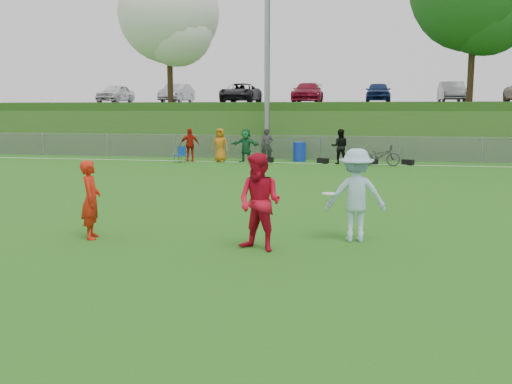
% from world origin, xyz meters
% --- Properties ---
extents(ground, '(120.00, 120.00, 0.00)m').
position_xyz_m(ground, '(0.00, 0.00, 0.00)').
color(ground, '#246916').
rests_on(ground, ground).
extents(sideline_far, '(60.00, 0.10, 0.01)m').
position_xyz_m(sideline_far, '(0.00, 18.00, 0.01)').
color(sideline_far, white).
rests_on(sideline_far, ground).
extents(fence, '(58.00, 0.06, 1.30)m').
position_xyz_m(fence, '(0.00, 20.00, 0.65)').
color(fence, gray).
rests_on(fence, ground).
extents(light_pole, '(1.20, 0.40, 12.15)m').
position_xyz_m(light_pole, '(-3.00, 20.80, 6.71)').
color(light_pole, gray).
rests_on(light_pole, ground).
extents(berm, '(120.00, 18.00, 3.00)m').
position_xyz_m(berm, '(0.00, 31.00, 1.50)').
color(berm, '#2D4F16').
rests_on(berm, ground).
extents(parking_lot, '(120.00, 12.00, 0.10)m').
position_xyz_m(parking_lot, '(0.00, 33.00, 3.05)').
color(parking_lot, black).
rests_on(parking_lot, berm).
extents(tree_white_flowering, '(6.30, 6.30, 8.78)m').
position_xyz_m(tree_white_flowering, '(-9.84, 24.92, 8.32)').
color(tree_white_flowering, black).
rests_on(tree_white_flowering, berm).
extents(car_row, '(32.04, 5.18, 1.44)m').
position_xyz_m(car_row, '(-1.17, 32.00, 3.82)').
color(car_row, white).
rests_on(car_row, parking_lot).
extents(spectator_row, '(8.58, 0.83, 1.69)m').
position_xyz_m(spectator_row, '(-3.19, 18.00, 0.85)').
color(spectator_row, '#B81E0C').
rests_on(spectator_row, ground).
extents(gear_bags, '(7.40, 0.53, 0.26)m').
position_xyz_m(gear_bags, '(1.20, 18.10, 0.13)').
color(gear_bags, black).
rests_on(gear_bags, ground).
extents(player_red_left, '(0.56, 0.69, 1.63)m').
position_xyz_m(player_red_left, '(-3.11, 0.77, 0.82)').
color(player_red_left, red).
rests_on(player_red_left, ground).
extents(player_red_center, '(1.10, 0.98, 1.86)m').
position_xyz_m(player_red_center, '(0.51, 0.45, 0.93)').
color(player_red_center, red).
rests_on(player_red_center, ground).
extents(player_blue, '(1.31, 0.87, 1.89)m').
position_xyz_m(player_blue, '(2.27, 1.61, 0.94)').
color(player_blue, '#A6CFE7').
rests_on(player_blue, ground).
extents(frisbee, '(0.28, 0.28, 0.03)m').
position_xyz_m(frisbee, '(1.74, 1.38, 0.99)').
color(frisbee, silver).
rests_on(frisbee, ground).
extents(recycling_bin, '(0.68, 0.68, 0.98)m').
position_xyz_m(recycling_bin, '(-0.99, 19.00, 0.49)').
color(recycling_bin, '#0F2FA9').
rests_on(recycling_bin, ground).
extents(camp_chair, '(0.54, 0.55, 0.80)m').
position_xyz_m(camp_chair, '(-6.79, 17.22, 0.24)').
color(camp_chair, '#0D3E93').
rests_on(camp_chair, ground).
extents(bicycle, '(1.97, 0.90, 1.00)m').
position_xyz_m(bicycle, '(3.00, 17.30, 0.50)').
color(bicycle, '#303033').
rests_on(bicycle, ground).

